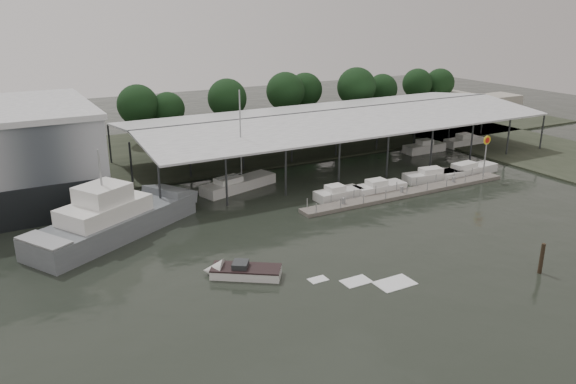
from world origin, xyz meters
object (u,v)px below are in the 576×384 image
speedboat_underway (240,272)px  shell_fuel_sign (486,149)px  grey_trawler (115,219)px  white_sailboat (238,184)px

speedboat_underway → shell_fuel_sign: bearing=-131.1°
grey_trawler → white_sailboat: 17.11m
white_sailboat → speedboat_underway: bearing=-130.2°
grey_trawler → speedboat_underway: grey_trawler is taller
shell_fuel_sign → grey_trawler: (-44.05, 4.24, -2.35)m
white_sailboat → speedboat_underway: (-9.01, -20.48, -0.25)m
shell_fuel_sign → speedboat_underway: (-37.44, -9.35, -3.53)m
shell_fuel_sign → speedboat_underway: 38.75m
grey_trawler → speedboat_underway: bearing=-93.8°
grey_trawler → speedboat_underway: size_ratio=1.19×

